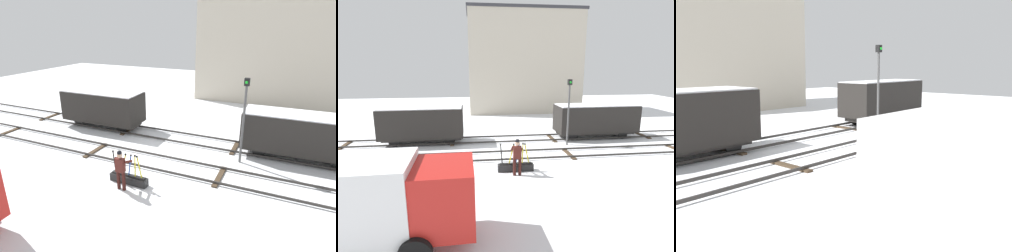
% 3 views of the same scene
% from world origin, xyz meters
% --- Properties ---
extents(ground_plane, '(60.00, 60.00, 0.00)m').
position_xyz_m(ground_plane, '(0.00, 0.00, 0.00)').
color(ground_plane, white).
extents(track_main_line, '(44.00, 1.94, 0.18)m').
position_xyz_m(track_main_line, '(0.00, 0.00, 0.11)').
color(track_main_line, '#2D2B28').
rests_on(track_main_line, ground_plane).
extents(track_siding_near, '(44.00, 1.94, 0.18)m').
position_xyz_m(track_siding_near, '(0.00, 3.54, 0.11)').
color(track_siding_near, '#2D2B28').
rests_on(track_siding_near, ground_plane).
extents(switch_lever_frame, '(1.80, 0.38, 1.45)m').
position_xyz_m(switch_lever_frame, '(-0.05, -2.12, 0.25)').
color(switch_lever_frame, black).
rests_on(switch_lever_frame, ground_plane).
extents(rail_worker, '(0.54, 0.68, 1.82)m').
position_xyz_m(rail_worker, '(-0.07, -2.66, 1.04)').
color(rail_worker, '#351511').
rests_on(rail_worker, ground_plane).
extents(signal_post, '(0.24, 0.32, 4.33)m').
position_xyz_m(signal_post, '(4.08, 1.92, 2.62)').
color(signal_post, '#4C4C4C').
rests_on(signal_post, ground_plane).
extents(apartment_building, '(12.44, 6.09, 11.05)m').
position_xyz_m(apartment_building, '(3.77, 16.39, 5.53)').
color(apartment_building, beige).
rests_on(apartment_building, ground_plane).
extents(freight_car_near_switch, '(5.85, 2.08, 2.44)m').
position_xyz_m(freight_car_near_switch, '(6.77, 3.54, 1.40)').
color(freight_car_near_switch, '#2D2B28').
rests_on(freight_car_near_switch, ground_plane).
extents(freight_car_mid_siding, '(5.44, 2.20, 2.50)m').
position_xyz_m(freight_car_mid_siding, '(-5.49, 3.54, 1.43)').
color(freight_car_mid_siding, '#2D2B28').
rests_on(freight_car_mid_siding, ground_plane).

